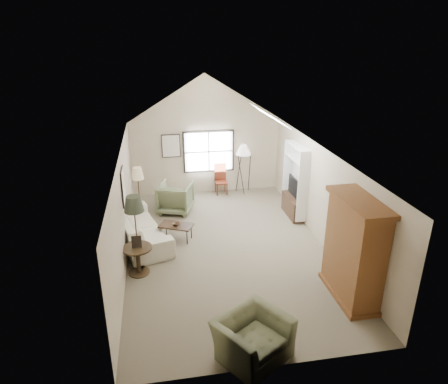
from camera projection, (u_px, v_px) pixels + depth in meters
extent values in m
cube|color=#665C49|center=(227.00, 248.00, 10.31)|extent=(5.00, 8.00, 0.01)
cube|color=tan|center=(206.00, 157.00, 13.50)|extent=(5.00, 0.01, 2.50)
cube|color=tan|center=(273.00, 305.00, 6.18)|extent=(5.00, 0.01, 2.50)
cube|color=tan|center=(123.00, 211.00, 9.44)|extent=(0.01, 8.00, 2.50)
cube|color=tan|center=(322.00, 197.00, 10.24)|extent=(0.01, 8.00, 2.50)
cube|color=black|center=(209.00, 152.00, 13.40)|extent=(1.72, 0.08, 1.42)
cube|color=black|center=(123.00, 187.00, 9.53)|extent=(0.68, 0.04, 0.88)
cube|color=black|center=(171.00, 146.00, 13.12)|extent=(0.62, 0.04, 0.78)
cube|color=brown|center=(354.00, 250.00, 8.05)|extent=(0.60, 1.50, 2.20)
cube|color=white|center=(295.00, 180.00, 11.71)|extent=(0.32, 1.30, 2.10)
cube|color=#382316|center=(293.00, 206.00, 12.03)|extent=(0.34, 1.18, 0.60)
cube|color=black|center=(294.00, 187.00, 11.80)|extent=(0.05, 0.90, 0.55)
imported|color=beige|center=(140.00, 227.00, 10.56)|extent=(1.77, 2.87, 0.78)
imported|color=#616446|center=(252.00, 338.00, 6.75)|extent=(1.51, 1.47, 0.75)
imported|color=#66704F|center=(176.00, 198.00, 12.25)|extent=(1.24, 1.26, 0.91)
cube|color=#342215|center=(176.00, 232.00, 10.64)|extent=(0.98, 0.80, 0.44)
imported|color=#392317|center=(176.00, 224.00, 10.55)|extent=(0.27, 0.27, 0.05)
cylinder|color=#352615|center=(138.00, 260.00, 9.12)|extent=(0.84, 0.84, 0.67)
cube|color=brown|center=(221.00, 180.00, 13.57)|extent=(0.41, 0.41, 1.03)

